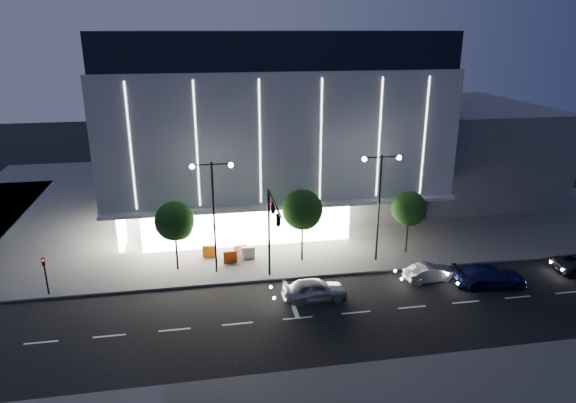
{
  "coord_description": "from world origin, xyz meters",
  "views": [
    {
      "loc": [
        -3.79,
        -30.6,
        18.22
      ],
      "look_at": [
        2.98,
        7.79,
        5.0
      ],
      "focal_mm": 32.0,
      "sensor_mm": 36.0,
      "label": 1
    }
  ],
  "objects_px": {
    "street_lamp_west": "(213,201)",
    "barrier_c": "(230,257)",
    "barrier_b": "(240,251)",
    "street_lamp_east": "(380,192)",
    "tree_left": "(175,223)",
    "car_lead": "(315,290)",
    "ped_signal_far": "(45,272)",
    "barrier_a": "(209,251)",
    "traffic_mast": "(272,222)",
    "car_third": "(490,276)",
    "barrier_d": "(248,253)",
    "car_second": "(430,273)",
    "tree_mid": "(303,212)",
    "tree_right": "(409,210)"
  },
  "relations": [
    {
      "from": "car_second",
      "to": "barrier_d",
      "type": "relative_size",
      "value": 3.6
    },
    {
      "from": "car_lead",
      "to": "barrier_d",
      "type": "xyz_separation_m",
      "value": [
        -3.94,
        7.32,
        -0.13
      ]
    },
    {
      "from": "car_lead",
      "to": "car_third",
      "type": "height_order",
      "value": "car_lead"
    },
    {
      "from": "traffic_mast",
      "to": "tree_left",
      "type": "bearing_deg",
      "value": 152.16
    },
    {
      "from": "street_lamp_west",
      "to": "barrier_d",
      "type": "height_order",
      "value": "street_lamp_west"
    },
    {
      "from": "barrier_a",
      "to": "barrier_d",
      "type": "distance_m",
      "value": 3.28
    },
    {
      "from": "street_lamp_east",
      "to": "car_third",
      "type": "relative_size",
      "value": 1.68
    },
    {
      "from": "tree_left",
      "to": "car_second",
      "type": "xyz_separation_m",
      "value": [
        18.82,
        -5.03,
        -3.38
      ]
    },
    {
      "from": "street_lamp_east",
      "to": "car_lead",
      "type": "xyz_separation_m",
      "value": [
        -6.37,
        -5.3,
        -5.17
      ]
    },
    {
      "from": "traffic_mast",
      "to": "car_lead",
      "type": "distance_m",
      "value": 5.65
    },
    {
      "from": "car_second",
      "to": "ped_signal_far",
      "type": "bearing_deg",
      "value": 78.27
    },
    {
      "from": "street_lamp_east",
      "to": "barrier_a",
      "type": "bearing_deg",
      "value": 167.96
    },
    {
      "from": "street_lamp_east",
      "to": "barrier_a",
      "type": "height_order",
      "value": "street_lamp_east"
    },
    {
      "from": "ped_signal_far",
      "to": "car_third",
      "type": "relative_size",
      "value": 0.56
    },
    {
      "from": "tree_left",
      "to": "barrier_c",
      "type": "relative_size",
      "value": 5.2
    },
    {
      "from": "car_lead",
      "to": "barrier_b",
      "type": "xyz_separation_m",
      "value": [
        -4.55,
        7.82,
        -0.13
      ]
    },
    {
      "from": "street_lamp_west",
      "to": "barrier_d",
      "type": "relative_size",
      "value": 8.18
    },
    {
      "from": "car_third",
      "to": "barrier_d",
      "type": "xyz_separation_m",
      "value": [
        -17.21,
        7.52,
        -0.13
      ]
    },
    {
      "from": "car_third",
      "to": "barrier_c",
      "type": "relative_size",
      "value": 4.86
    },
    {
      "from": "street_lamp_west",
      "to": "car_third",
      "type": "relative_size",
      "value": 1.68
    },
    {
      "from": "tree_right",
      "to": "barrier_c",
      "type": "relative_size",
      "value": 5.01
    },
    {
      "from": "tree_left",
      "to": "street_lamp_east",
      "type": "bearing_deg",
      "value": -3.65
    },
    {
      "from": "barrier_b",
      "to": "barrier_d",
      "type": "bearing_deg",
      "value": -44.01
    },
    {
      "from": "car_second",
      "to": "barrier_a",
      "type": "height_order",
      "value": "car_second"
    },
    {
      "from": "street_lamp_east",
      "to": "tree_mid",
      "type": "height_order",
      "value": "street_lamp_east"
    },
    {
      "from": "ped_signal_far",
      "to": "barrier_c",
      "type": "relative_size",
      "value": 2.73
    },
    {
      "from": "tree_mid",
      "to": "car_third",
      "type": "bearing_deg",
      "value": -26.87
    },
    {
      "from": "car_second",
      "to": "car_third",
      "type": "height_order",
      "value": "car_third"
    },
    {
      "from": "street_lamp_east",
      "to": "ped_signal_far",
      "type": "height_order",
      "value": "street_lamp_east"
    },
    {
      "from": "car_second",
      "to": "barrier_d",
      "type": "bearing_deg",
      "value": 58.81
    },
    {
      "from": "barrier_b",
      "to": "barrier_c",
      "type": "relative_size",
      "value": 1.0
    },
    {
      "from": "ped_signal_far",
      "to": "barrier_a",
      "type": "bearing_deg",
      "value": 20.79
    },
    {
      "from": "street_lamp_west",
      "to": "street_lamp_east",
      "type": "relative_size",
      "value": 1.0
    },
    {
      "from": "street_lamp_west",
      "to": "barrier_c",
      "type": "relative_size",
      "value": 8.18
    },
    {
      "from": "tree_right",
      "to": "barrier_a",
      "type": "xyz_separation_m",
      "value": [
        -16.5,
        1.85,
        -3.23
      ]
    },
    {
      "from": "car_third",
      "to": "tree_right",
      "type": "bearing_deg",
      "value": 36.86
    },
    {
      "from": "car_third",
      "to": "barrier_a",
      "type": "relative_size",
      "value": 4.86
    },
    {
      "from": "car_lead",
      "to": "ped_signal_far",
      "type": "bearing_deg",
      "value": 77.37
    },
    {
      "from": "tree_left",
      "to": "barrier_a",
      "type": "bearing_deg",
      "value": 36.58
    },
    {
      "from": "street_lamp_east",
      "to": "car_second",
      "type": "height_order",
      "value": "street_lamp_east"
    },
    {
      "from": "barrier_b",
      "to": "barrier_c",
      "type": "bearing_deg",
      "value": -135.49
    },
    {
      "from": "street_lamp_east",
      "to": "tree_left",
      "type": "relative_size",
      "value": 1.57
    },
    {
      "from": "street_lamp_east",
      "to": "barrier_b",
      "type": "bearing_deg",
      "value": 167.02
    },
    {
      "from": "ped_signal_far",
      "to": "car_lead",
      "type": "bearing_deg",
      "value": -11.53
    },
    {
      "from": "tree_mid",
      "to": "ped_signal_far",
      "type": "bearing_deg",
      "value": -172.45
    },
    {
      "from": "tree_right",
      "to": "barrier_b",
      "type": "xyz_separation_m",
      "value": [
        -13.94,
        1.5,
        -3.23
      ]
    },
    {
      "from": "barrier_a",
      "to": "ped_signal_far",
      "type": "bearing_deg",
      "value": -150.84
    },
    {
      "from": "car_second",
      "to": "street_lamp_west",
      "type": "bearing_deg",
      "value": 69.22
    },
    {
      "from": "car_lead",
      "to": "car_third",
      "type": "distance_m",
      "value": 13.27
    },
    {
      "from": "street_lamp_east",
      "to": "car_lead",
      "type": "distance_m",
      "value": 9.77
    }
  ]
}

